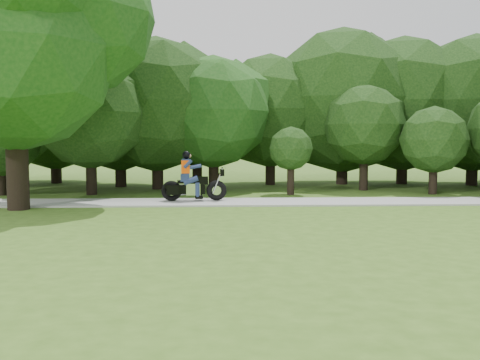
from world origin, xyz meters
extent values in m
plane|color=#3B5D1A|center=(0.00, 0.00, 0.00)|extent=(100.00, 100.00, 0.00)
cube|color=gray|center=(0.00, 8.00, 0.03)|extent=(60.00, 2.20, 0.06)
cylinder|color=black|center=(-12.79, 10.88, 0.65)|extent=(0.37, 0.37, 1.30)
sphere|color=black|center=(-12.79, 10.88, 2.39)|extent=(3.32, 3.32, 3.32)
cylinder|color=black|center=(-9.27, 10.99, 0.90)|extent=(0.42, 0.42, 1.80)
sphere|color=black|center=(-9.27, 10.99, 3.26)|extent=(4.48, 4.48, 4.48)
cylinder|color=black|center=(-5.18, 14.36, 0.90)|extent=(0.45, 0.45, 1.80)
sphere|color=black|center=(-5.18, 14.36, 3.43)|extent=(5.03, 5.03, 5.03)
cylinder|color=black|center=(-1.28, 10.67, 0.64)|extent=(0.29, 0.29, 1.28)
sphere|color=black|center=(-1.28, 10.67, 1.86)|extent=(1.76, 1.76, 1.76)
cylinder|color=black|center=(-6.90, 13.32, 0.90)|extent=(0.50, 0.50, 1.80)
sphere|color=black|center=(-6.90, 13.32, 3.75)|extent=(6.01, 6.01, 6.01)
cylinder|color=black|center=(1.92, 15.60, 0.90)|extent=(0.56, 0.56, 1.80)
sphere|color=black|center=(1.92, 15.60, 4.12)|extent=(7.12, 7.12, 7.12)
cylinder|color=black|center=(-4.39, 13.00, 0.90)|extent=(0.45, 0.45, 1.80)
sphere|color=#184814|center=(-4.39, 13.00, 3.42)|extent=(4.97, 4.97, 4.97)
cylinder|color=black|center=(2.16, 12.46, 0.85)|extent=(0.38, 0.38, 1.71)
sphere|color=black|center=(2.16, 12.46, 2.86)|extent=(3.54, 3.54, 3.54)
cylinder|color=black|center=(4.98, 15.75, 0.90)|extent=(0.53, 0.53, 1.80)
sphere|color=black|center=(4.98, 15.75, 3.97)|extent=(6.68, 6.68, 6.68)
cylinder|color=black|center=(4.52, 10.70, 0.66)|extent=(0.34, 0.34, 1.32)
sphere|color=black|center=(4.52, 10.70, 2.21)|extent=(2.73, 2.73, 2.73)
cylinder|color=black|center=(8.06, 14.75, 0.90)|extent=(0.53, 0.53, 1.80)
sphere|color=black|center=(8.06, 14.75, 3.95)|extent=(6.60, 6.60, 6.60)
cylinder|color=black|center=(-12.40, 16.73, 0.90)|extent=(0.53, 0.53, 1.80)
sphere|color=black|center=(-12.40, 16.73, 3.93)|extent=(6.56, 6.56, 6.56)
cylinder|color=black|center=(-1.65, 15.46, 0.90)|extent=(0.48, 0.48, 1.80)
sphere|color=black|center=(-1.65, 15.46, 3.60)|extent=(5.53, 5.53, 5.53)
cylinder|color=black|center=(-8.76, 14.58, 0.90)|extent=(0.51, 0.51, 1.80)
sphere|color=black|center=(-8.76, 14.58, 3.83)|extent=(6.25, 6.25, 6.25)
cylinder|color=black|center=(-10.50, 6.50, 2.10)|extent=(0.68, 0.68, 4.20)
sphere|color=#184814|center=(-10.50, 6.50, 5.00)|extent=(6.40, 6.40, 6.40)
sphere|color=#184814|center=(-8.74, 7.30, 6.20)|extent=(5.12, 5.12, 5.12)
torus|color=black|center=(-5.81, 8.16, 0.42)|extent=(0.73, 0.25, 0.72)
torus|color=black|center=(-4.23, 8.26, 0.42)|extent=(0.73, 0.25, 0.72)
cube|color=black|center=(-5.21, 8.20, 0.47)|extent=(1.16, 0.32, 0.33)
cube|color=silver|center=(-5.05, 8.21, 0.47)|extent=(0.51, 0.38, 0.41)
cube|color=black|center=(-4.80, 8.22, 0.78)|extent=(0.55, 0.34, 0.27)
cube|color=black|center=(-5.34, 8.19, 0.74)|extent=(0.55, 0.36, 0.10)
cylinder|color=silver|center=(-4.19, 8.26, 0.78)|extent=(0.41, 0.07, 0.92)
cylinder|color=silver|center=(-4.02, 8.28, 1.22)|extent=(0.08, 0.66, 0.04)
cube|color=black|center=(-5.75, 7.93, 0.47)|extent=(0.44, 0.15, 0.35)
cube|color=black|center=(-5.78, 8.38, 0.47)|extent=(0.44, 0.15, 0.35)
cube|color=#1C244C|center=(-5.34, 8.19, 0.88)|extent=(0.33, 0.41, 0.25)
cube|color=#1C244C|center=(-5.32, 8.19, 1.25)|extent=(0.29, 0.45, 0.57)
cube|color=#FF4F05|center=(-5.32, 8.19, 1.27)|extent=(0.33, 0.49, 0.45)
sphere|color=black|center=(-5.29, 8.19, 1.68)|extent=(0.29, 0.29, 0.29)
camera|label=1|loc=(-4.09, -10.58, 2.24)|focal=40.00mm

